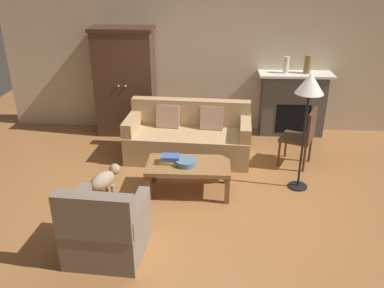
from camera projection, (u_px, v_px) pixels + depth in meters
ground_plane at (200, 197)px, 5.31m from camera, size 9.60×9.60×0.00m
back_wall at (206, 53)px, 7.06m from camera, size 7.20×0.10×2.80m
fireplace at (292, 103)px, 7.10m from camera, size 1.26×0.48×1.12m
armoire at (125, 82)px, 7.02m from camera, size 1.06×0.57×1.87m
couch at (189, 138)px, 6.33m from camera, size 1.97×0.97×0.86m
coffee_table at (188, 167)px, 5.30m from camera, size 1.10×0.60×0.42m
fruit_bowl at (186, 162)px, 5.23m from camera, size 0.27×0.27×0.07m
book_stack at (170, 159)px, 5.28m from camera, size 0.26×0.19×0.11m
mantel_vase_cream at (286, 65)px, 6.81m from camera, size 0.09×0.09×0.28m
mantel_vase_bronze at (308, 64)px, 6.78m from camera, size 0.12×0.12×0.31m
armchair_near_left at (106, 229)px, 4.15m from camera, size 0.83×0.82×0.88m
side_chair_wooden at (303, 134)px, 5.96m from camera, size 0.58×0.58×0.90m
floor_lamp at (309, 90)px, 4.99m from camera, size 0.36×0.36×1.61m
dog at (104, 180)px, 5.24m from camera, size 0.38×0.52×0.39m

